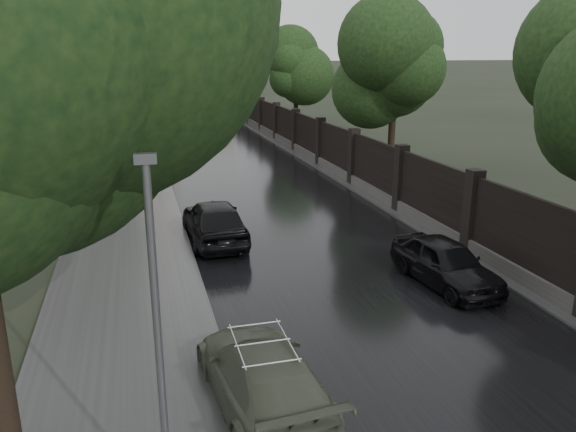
{
  "coord_description": "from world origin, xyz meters",
  "views": [
    {
      "loc": [
        -5.5,
        -4.83,
        6.18
      ],
      "look_at": [
        -1.26,
        10.58,
        1.5
      ],
      "focal_mm": 35.0,
      "sensor_mm": 36.0,
      "label": 1
    }
  ],
  "objects_px": {
    "volga_sedan": "(263,377)",
    "tree_right_b": "(395,77)",
    "tree_right_c": "(296,68)",
    "car_right_near": "(446,263)",
    "lamp_post": "(159,350)",
    "tree_left_far": "(83,69)",
    "hatchback_left": "(214,220)",
    "traffic_light": "(157,128)"
  },
  "relations": [
    {
      "from": "volga_sedan",
      "to": "tree_right_b",
      "type": "bearing_deg",
      "value": -126.25
    },
    {
      "from": "tree_right_c",
      "to": "car_right_near",
      "type": "relative_size",
      "value": 1.85
    },
    {
      "from": "tree_right_b",
      "to": "lamp_post",
      "type": "bearing_deg",
      "value": -122.18
    },
    {
      "from": "tree_left_far",
      "to": "car_right_near",
      "type": "relative_size",
      "value": 1.95
    },
    {
      "from": "tree_right_c",
      "to": "tree_left_far",
      "type": "bearing_deg",
      "value": -147.17
    },
    {
      "from": "tree_right_c",
      "to": "volga_sedan",
      "type": "distance_m",
      "value": 38.16
    },
    {
      "from": "tree_left_far",
      "to": "tree_right_c",
      "type": "xyz_separation_m",
      "value": [
        15.5,
        10.0,
        -0.29
      ]
    },
    {
      "from": "volga_sedan",
      "to": "hatchback_left",
      "type": "bearing_deg",
      "value": -97.89
    },
    {
      "from": "tree_right_c",
      "to": "lamp_post",
      "type": "bearing_deg",
      "value": -108.52
    },
    {
      "from": "traffic_light",
      "to": "volga_sedan",
      "type": "xyz_separation_m",
      "value": [
        0.7,
        -21.25,
        -1.77
      ]
    },
    {
      "from": "volga_sedan",
      "to": "car_right_near",
      "type": "height_order",
      "value": "car_right_near"
    },
    {
      "from": "tree_left_far",
      "to": "car_right_near",
      "type": "bearing_deg",
      "value": -64.68
    },
    {
      "from": "lamp_post",
      "to": "car_right_near",
      "type": "distance_m",
      "value": 10.33
    },
    {
      "from": "car_right_near",
      "to": "tree_right_c",
      "type": "bearing_deg",
      "value": 75.4
    },
    {
      "from": "traffic_light",
      "to": "car_right_near",
      "type": "bearing_deg",
      "value": -68.43
    },
    {
      "from": "tree_left_far",
      "to": "hatchback_left",
      "type": "distance_m",
      "value": 18.07
    },
    {
      "from": "hatchback_left",
      "to": "tree_left_far",
      "type": "bearing_deg",
      "value": -75.92
    },
    {
      "from": "lamp_post",
      "to": "car_right_near",
      "type": "height_order",
      "value": "lamp_post"
    },
    {
      "from": "tree_right_c",
      "to": "traffic_light",
      "type": "xyz_separation_m",
      "value": [
        -11.8,
        -15.01,
        -2.55
      ]
    },
    {
      "from": "tree_left_far",
      "to": "tree_right_c",
      "type": "distance_m",
      "value": 18.45
    },
    {
      "from": "tree_right_b",
      "to": "traffic_light",
      "type": "relative_size",
      "value": 1.75
    },
    {
      "from": "tree_right_b",
      "to": "lamp_post",
      "type": "xyz_separation_m",
      "value": [
        -12.9,
        -20.5,
        -2.28
      ]
    },
    {
      "from": "traffic_light",
      "to": "volga_sedan",
      "type": "relative_size",
      "value": 0.92
    },
    {
      "from": "tree_left_far",
      "to": "car_right_near",
      "type": "height_order",
      "value": "tree_left_far"
    },
    {
      "from": "tree_left_far",
      "to": "volga_sedan",
      "type": "xyz_separation_m",
      "value": [
        4.4,
        -26.25,
        -4.61
      ]
    },
    {
      "from": "hatchback_left",
      "to": "traffic_light",
      "type": "bearing_deg",
      "value": -86.39
    },
    {
      "from": "lamp_post",
      "to": "car_right_near",
      "type": "xyz_separation_m",
      "value": [
        7.87,
        6.37,
        -2.03
      ]
    },
    {
      "from": "lamp_post",
      "to": "car_right_near",
      "type": "relative_size",
      "value": 1.35
    },
    {
      "from": "car_right_near",
      "to": "tree_right_b",
      "type": "bearing_deg",
      "value": 64.7
    },
    {
      "from": "tree_right_c",
      "to": "car_right_near",
      "type": "xyz_separation_m",
      "value": [
        -5.03,
        -32.13,
        -4.3
      ]
    },
    {
      "from": "volga_sedan",
      "to": "tree_right_c",
      "type": "bearing_deg",
      "value": -111.97
    },
    {
      "from": "lamp_post",
      "to": "traffic_light",
      "type": "bearing_deg",
      "value": 87.32
    },
    {
      "from": "tree_left_far",
      "to": "hatchback_left",
      "type": "xyz_separation_m",
      "value": [
        4.89,
        -16.8,
        -4.49
      ]
    },
    {
      "from": "traffic_light",
      "to": "hatchback_left",
      "type": "bearing_deg",
      "value": -84.26
    },
    {
      "from": "tree_right_b",
      "to": "tree_right_c",
      "type": "relative_size",
      "value": 1.0
    },
    {
      "from": "volga_sedan",
      "to": "hatchback_left",
      "type": "distance_m",
      "value": 9.46
    },
    {
      "from": "tree_right_b",
      "to": "volga_sedan",
      "type": "distance_m",
      "value": 21.79
    },
    {
      "from": "volga_sedan",
      "to": "car_right_near",
      "type": "xyz_separation_m",
      "value": [
        6.07,
        4.12,
        0.02
      ]
    },
    {
      "from": "hatchback_left",
      "to": "tree_right_c",
      "type": "bearing_deg",
      "value": -113.73
    },
    {
      "from": "tree_right_b",
      "to": "volga_sedan",
      "type": "bearing_deg",
      "value": -121.31
    },
    {
      "from": "traffic_light",
      "to": "car_right_near",
      "type": "xyz_separation_m",
      "value": [
        6.77,
        -17.12,
        -1.75
      ]
    },
    {
      "from": "lamp_post",
      "to": "traffic_light",
      "type": "xyz_separation_m",
      "value": [
        1.1,
        23.49,
        -0.27
      ]
    }
  ]
}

